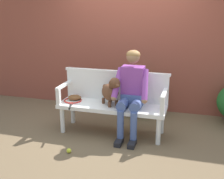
% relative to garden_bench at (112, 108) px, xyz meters
% --- Properties ---
extents(ground_plane, '(40.00, 40.00, 0.00)m').
position_rel_garden_bench_xyz_m(ground_plane, '(0.00, 0.00, -0.41)').
color(ground_plane, brown).
extents(brick_garden_fence, '(8.00, 0.30, 2.26)m').
position_rel_garden_bench_xyz_m(brick_garden_fence, '(0.00, 1.37, 0.72)').
color(brick_garden_fence, brown).
rests_on(brick_garden_fence, ground).
extents(hedge_bush_far_right, '(0.84, 0.72, 0.76)m').
position_rel_garden_bench_xyz_m(hedge_bush_far_right, '(0.23, 1.02, -0.04)').
color(hedge_bush_far_right, '#194C1E').
rests_on(hedge_bush_far_right, ground).
extents(garden_bench, '(1.70, 0.54, 0.48)m').
position_rel_garden_bench_xyz_m(garden_bench, '(0.00, 0.00, 0.00)').
color(garden_bench, white).
rests_on(garden_bench, ground).
extents(bench_backrest, '(1.74, 0.06, 0.50)m').
position_rel_garden_bench_xyz_m(bench_backrest, '(0.00, 0.24, 0.32)').
color(bench_backrest, white).
rests_on(bench_backrest, garden_bench).
extents(bench_armrest_left_end, '(0.06, 0.54, 0.28)m').
position_rel_garden_bench_xyz_m(bench_armrest_left_end, '(-0.81, -0.09, 0.26)').
color(bench_armrest_left_end, white).
rests_on(bench_armrest_left_end, garden_bench).
extents(bench_armrest_right_end, '(0.06, 0.54, 0.28)m').
position_rel_garden_bench_xyz_m(bench_armrest_right_end, '(0.81, -0.09, 0.26)').
color(bench_armrest_right_end, white).
rests_on(bench_armrest_right_end, garden_bench).
extents(person_seated, '(0.56, 0.67, 1.35)m').
position_rel_garden_bench_xyz_m(person_seated, '(0.31, -0.02, 0.33)').
color(person_seated, black).
rests_on(person_seated, ground).
extents(dog_on_bench, '(0.42, 0.41, 0.47)m').
position_rel_garden_bench_xyz_m(dog_on_bench, '(-0.01, -0.03, 0.30)').
color(dog_on_bench, brown).
rests_on(dog_on_bench, garden_bench).
extents(tennis_racket, '(0.36, 0.58, 0.03)m').
position_rel_garden_bench_xyz_m(tennis_racket, '(-0.66, -0.03, 0.07)').
color(tennis_racket, red).
rests_on(tennis_racket, garden_bench).
extents(baseball_glove, '(0.25, 0.21, 0.09)m').
position_rel_garden_bench_xyz_m(baseball_glove, '(-0.65, 0.05, 0.11)').
color(baseball_glove, brown).
rests_on(baseball_glove, garden_bench).
extents(tennis_ball, '(0.07, 0.07, 0.07)m').
position_rel_garden_bench_xyz_m(tennis_ball, '(-0.39, -0.81, -0.38)').
color(tennis_ball, '#CCDB33').
rests_on(tennis_ball, ground).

